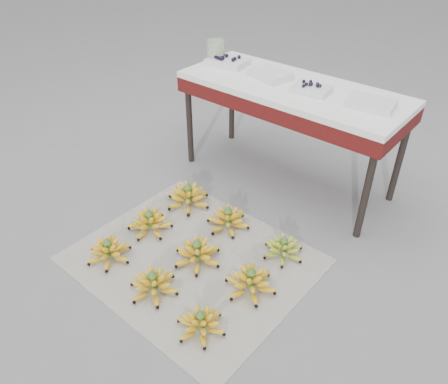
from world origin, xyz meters
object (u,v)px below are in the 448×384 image
Objects in this scene: tray_far_left at (227,62)px; bunch_mid_left at (150,223)px; newspaper_mat at (193,259)px; bunch_back_right at (283,249)px; bunch_mid_right at (251,282)px; tray_far_right at (371,104)px; vendor_table at (291,97)px; bunch_front_left at (109,251)px; bunch_back_center at (228,220)px; bunch_front_right at (201,323)px; tray_left at (270,75)px; glass_jar at (216,51)px; bunch_mid_center at (197,253)px; bunch_back_left at (188,197)px; bunch_front_center at (154,284)px; tray_right at (311,89)px.

bunch_mid_left is at bearing -76.63° from tray_far_left.
newspaper_mat is 0.51m from bunch_back_right.
bunch_mid_right is 1.21m from tray_far_right.
vendor_table is at bearing 128.20° from bunch_back_right.
tray_far_left reaches higher than bunch_front_left.
vendor_table is (-0.04, 0.68, 0.56)m from bunch_back_center.
bunch_back_center is (0.34, 0.64, 0.00)m from bunch_front_left.
bunch_mid_right is at bearing -42.00° from bunch_back_center.
bunch_front_left is at bearing 165.78° from bunch_front_right.
tray_left is (-0.61, 1.37, 0.67)m from bunch_front_right.
bunch_back_center is 1.82× the size of glass_jar.
bunch_mid_center reaches higher than bunch_back_right.
bunch_back_center is at bearing -50.05° from tray_far_left.
bunch_back_left is 1.06m from glass_jar.
tray_left reaches higher than bunch_front_center.
bunch_mid_center is at bearing -167.81° from bunch_mid_right.
vendor_table is 0.21m from tray_left.
bunch_front_left is at bearing -133.53° from bunch_back_right.
tray_right reaches higher than vendor_table.
bunch_mid_center is 1.01× the size of tray_far_left.
tray_far_right is (0.52, 0.00, 0.10)m from vendor_table.
tray_far_left reaches higher than bunch_front_right.
newspaper_mat is 1.34m from tray_far_right.
bunch_front_right is at bearing -53.29° from bunch_back_left.
bunch_front_left is 1.50m from tray_left.
bunch_mid_center is (-0.33, 0.33, 0.01)m from bunch_front_right.
bunch_back_right is 0.99m from vendor_table.
bunch_mid_right is 1.37m from tray_left.
tray_far_right reaches higher than bunch_back_center.
bunch_front_left is 1.57m from glass_jar.
bunch_mid_left is at bearing -141.05° from bunch_back_center.
bunch_back_right is at bearing -10.76° from bunch_back_left.
tray_far_left is 0.37m from tray_left.
glass_jar is (-1.11, 1.03, 0.72)m from bunch_mid_right.
bunch_back_left is (-0.39, 0.66, 0.01)m from bunch_front_center.
tray_left reaches higher than bunch_mid_left.
tray_far_right is at bearing 50.72° from bunch_back_center.
vendor_table reaches higher than bunch_mid_left.
bunch_mid_center is 1.29m from tray_far_right.
bunch_mid_left is at bearing -150.97° from bunch_back_right.
tray_far_left is at bearing 143.42° from bunch_mid_right.
bunch_front_left is at bearing -75.05° from glass_jar.
tray_far_left is (-0.59, 0.71, 0.67)m from bunch_back_center.
bunch_front_center reaches higher than bunch_back_right.
vendor_table is 9.61× the size of glass_jar.
bunch_front_center is 1.04× the size of bunch_front_right.
tray_right is at bearing 94.22° from bunch_mid_center.
tray_right reaches higher than tray_far_right.
bunch_mid_center is (0.41, -0.02, 0.00)m from bunch_mid_left.
bunch_front_right is at bearing -85.88° from bunch_back_right.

